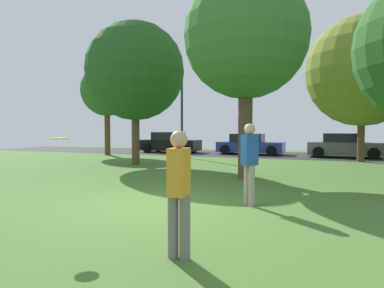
{
  "coord_description": "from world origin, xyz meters",
  "views": [
    {
      "loc": [
        3.6,
        -6.76,
        1.67
      ],
      "look_at": [
        0.0,
        2.02,
        1.26
      ],
      "focal_mm": 32.53,
      "sensor_mm": 36.0,
      "label": 1
    }
  ],
  "objects_px": {
    "oak_tree_center": "(246,37)",
    "parked_car_blue": "(250,145)",
    "oak_tree_right": "(362,71)",
    "oak_tree_left": "(135,71)",
    "person_catcher": "(250,160)",
    "parked_car_black": "(170,143)",
    "maple_tree_far": "(107,90)",
    "parked_car_grey": "(344,146)",
    "person_bystander": "(179,189)",
    "frisbee_disc": "(60,139)",
    "street_lamp_post": "(182,119)"
  },
  "relations": [
    {
      "from": "parked_car_black",
      "to": "parked_car_blue",
      "type": "relative_size",
      "value": 0.97
    },
    {
      "from": "frisbee_disc",
      "to": "oak_tree_right",
      "type": "bearing_deg",
      "value": 70.23
    },
    {
      "from": "person_bystander",
      "to": "parked_car_blue",
      "type": "relative_size",
      "value": 0.38
    },
    {
      "from": "oak_tree_left",
      "to": "person_catcher",
      "type": "relative_size",
      "value": 3.73
    },
    {
      "from": "maple_tree_far",
      "to": "frisbee_disc",
      "type": "distance_m",
      "value": 17.21
    },
    {
      "from": "oak_tree_left",
      "to": "oak_tree_center",
      "type": "distance_m",
      "value": 6.44
    },
    {
      "from": "oak_tree_left",
      "to": "parked_car_black",
      "type": "height_order",
      "value": "oak_tree_left"
    },
    {
      "from": "person_bystander",
      "to": "parked_car_black",
      "type": "xyz_separation_m",
      "value": [
        -9.06,
        18.43,
        -0.25
      ]
    },
    {
      "from": "person_catcher",
      "to": "person_bystander",
      "type": "distance_m",
      "value": 3.43
    },
    {
      "from": "parked_car_blue",
      "to": "street_lamp_post",
      "type": "distance_m",
      "value": 5.25
    },
    {
      "from": "oak_tree_center",
      "to": "person_bystander",
      "type": "distance_m",
      "value": 8.46
    },
    {
      "from": "street_lamp_post",
      "to": "frisbee_disc",
      "type": "bearing_deg",
      "value": -73.72
    },
    {
      "from": "oak_tree_left",
      "to": "person_bystander",
      "type": "relative_size",
      "value": 4.05
    },
    {
      "from": "oak_tree_center",
      "to": "frisbee_disc",
      "type": "distance_m",
      "value": 7.87
    },
    {
      "from": "oak_tree_center",
      "to": "parked_car_blue",
      "type": "xyz_separation_m",
      "value": [
        -2.4,
        11.25,
        -4.11
      ]
    },
    {
      "from": "parked_car_blue",
      "to": "oak_tree_right",
      "type": "bearing_deg",
      "value": -26.01
    },
    {
      "from": "parked_car_blue",
      "to": "oak_tree_center",
      "type": "bearing_deg",
      "value": -77.96
    },
    {
      "from": "maple_tree_far",
      "to": "parked_car_black",
      "type": "bearing_deg",
      "value": 54.96
    },
    {
      "from": "oak_tree_left",
      "to": "oak_tree_center",
      "type": "xyz_separation_m",
      "value": [
        5.88,
        -2.61,
        0.36
      ]
    },
    {
      "from": "person_catcher",
      "to": "maple_tree_far",
      "type": "bearing_deg",
      "value": -93.65
    },
    {
      "from": "person_catcher",
      "to": "parked_car_grey",
      "type": "relative_size",
      "value": 0.43
    },
    {
      "from": "oak_tree_left",
      "to": "parked_car_blue",
      "type": "xyz_separation_m",
      "value": [
        3.48,
        8.65,
        -3.75
      ]
    },
    {
      "from": "parked_car_black",
      "to": "street_lamp_post",
      "type": "relative_size",
      "value": 0.92
    },
    {
      "from": "maple_tree_far",
      "to": "person_catcher",
      "type": "bearing_deg",
      "value": -43.42
    },
    {
      "from": "frisbee_disc",
      "to": "parked_car_black",
      "type": "distance_m",
      "value": 19.22
    },
    {
      "from": "oak_tree_center",
      "to": "maple_tree_far",
      "type": "xyz_separation_m",
      "value": [
        -10.77,
        7.16,
        -0.58
      ]
    },
    {
      "from": "oak_tree_center",
      "to": "person_catcher",
      "type": "xyz_separation_m",
      "value": [
        1.08,
        -4.06,
        -3.73
      ]
    },
    {
      "from": "parked_car_black",
      "to": "street_lamp_post",
      "type": "xyz_separation_m",
      "value": [
        2.47,
        -3.49,
        1.59
      ]
    },
    {
      "from": "parked_car_grey",
      "to": "street_lamp_post",
      "type": "xyz_separation_m",
      "value": [
        -8.97,
        -3.49,
        1.6
      ]
    },
    {
      "from": "oak_tree_center",
      "to": "person_catcher",
      "type": "bearing_deg",
      "value": -75.12
    },
    {
      "from": "parked_car_grey",
      "to": "person_catcher",
      "type": "bearing_deg",
      "value": -98.55
    },
    {
      "from": "oak_tree_center",
      "to": "person_catcher",
      "type": "distance_m",
      "value": 5.61
    },
    {
      "from": "oak_tree_right",
      "to": "person_catcher",
      "type": "bearing_deg",
      "value": -103.68
    },
    {
      "from": "parked_car_black",
      "to": "parked_car_grey",
      "type": "height_order",
      "value": "parked_car_black"
    },
    {
      "from": "oak_tree_right",
      "to": "frisbee_disc",
      "type": "bearing_deg",
      "value": -109.77
    },
    {
      "from": "oak_tree_right",
      "to": "oak_tree_left",
      "type": "bearing_deg",
      "value": -150.97
    },
    {
      "from": "person_catcher",
      "to": "oak_tree_left",
      "type": "bearing_deg",
      "value": -94.01
    },
    {
      "from": "street_lamp_post",
      "to": "maple_tree_far",
      "type": "bearing_deg",
      "value": -176.69
    },
    {
      "from": "oak_tree_center",
      "to": "oak_tree_right",
      "type": "relative_size",
      "value": 0.93
    },
    {
      "from": "person_catcher",
      "to": "parked_car_black",
      "type": "height_order",
      "value": "person_catcher"
    },
    {
      "from": "maple_tree_far",
      "to": "parked_car_blue",
      "type": "distance_m",
      "value": 9.97
    },
    {
      "from": "parked_car_black",
      "to": "parked_car_blue",
      "type": "bearing_deg",
      "value": 3.12
    },
    {
      "from": "person_catcher",
      "to": "street_lamp_post",
      "type": "distance_m",
      "value": 13.39
    },
    {
      "from": "oak_tree_center",
      "to": "frisbee_disc",
      "type": "bearing_deg",
      "value": -101.31
    },
    {
      "from": "oak_tree_left",
      "to": "frisbee_disc",
      "type": "relative_size",
      "value": 19.68
    },
    {
      "from": "person_bystander",
      "to": "parked_car_grey",
      "type": "relative_size",
      "value": 0.4
    },
    {
      "from": "oak_tree_center",
      "to": "parked_car_black",
      "type": "height_order",
      "value": "oak_tree_center"
    },
    {
      "from": "oak_tree_center",
      "to": "parked_car_black",
      "type": "relative_size",
      "value": 1.65
    },
    {
      "from": "maple_tree_far",
      "to": "parked_car_grey",
      "type": "height_order",
      "value": "maple_tree_far"
    },
    {
      "from": "maple_tree_far",
      "to": "parked_car_grey",
      "type": "distance_m",
      "value": 15.02
    }
  ]
}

